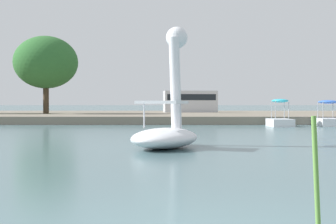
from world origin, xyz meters
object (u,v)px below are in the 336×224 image
at_px(parked_van, 190,101).
at_px(tree_broadleaf_left, 46,62).
at_px(pedal_boat_blue, 328,118).
at_px(pedal_boat_cyan, 280,118).
at_px(swan_boat, 167,122).

bearing_deg(parked_van, tree_broadleaf_left, -152.98).
xyz_separation_m(pedal_boat_blue, tree_broadleaf_left, (-17.72, 9.74, 3.80)).
bearing_deg(pedal_boat_cyan, pedal_boat_blue, 6.72).
relative_size(pedal_boat_cyan, parked_van, 0.45).
relative_size(swan_boat, pedal_boat_cyan, 1.67).
xyz_separation_m(pedal_boat_cyan, pedal_boat_blue, (2.68, 0.32, 0.03)).
height_order(pedal_boat_blue, tree_broadleaf_left, tree_broadleaf_left).
bearing_deg(parked_van, pedal_boat_blue, -66.06).
distance_m(tree_broadleaf_left, parked_van, 12.58).
bearing_deg(pedal_boat_blue, pedal_boat_cyan, -173.28).
bearing_deg(parked_van, swan_boat, -93.87).
bearing_deg(tree_broadleaf_left, swan_boat, -68.45).
height_order(pedal_boat_cyan, parked_van, parked_van).
height_order(pedal_boat_cyan, tree_broadleaf_left, tree_broadleaf_left).
height_order(swan_boat, parked_van, swan_boat).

